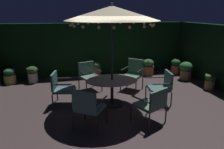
% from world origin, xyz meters
% --- Properties ---
extents(ground_plane, '(8.13, 6.62, 0.02)m').
position_xyz_m(ground_plane, '(0.00, 0.00, -0.01)').
color(ground_plane, '#433435').
extents(hedge_backdrop_rear, '(8.13, 0.30, 2.17)m').
position_xyz_m(hedge_backdrop_rear, '(0.00, 3.16, 1.08)').
color(hedge_backdrop_rear, black).
rests_on(hedge_backdrop_rear, ground_plane).
extents(patio_dining_table, '(1.49, 1.19, 0.74)m').
position_xyz_m(patio_dining_table, '(-0.15, -0.10, 0.57)').
color(patio_dining_table, '#32292C').
rests_on(patio_dining_table, ground_plane).
extents(patio_umbrella, '(2.51, 2.51, 2.82)m').
position_xyz_m(patio_umbrella, '(-0.15, -0.10, 2.56)').
color(patio_umbrella, '#2C2F33').
rests_on(patio_umbrella, ground_plane).
extents(patio_chair_north, '(0.70, 0.74, 0.94)m').
position_xyz_m(patio_chair_north, '(1.31, -0.31, 0.54)').
color(patio_chair_north, '#2A2B2B').
rests_on(patio_chair_north, ground_plane).
extents(patio_chair_northeast, '(0.85, 0.85, 1.03)m').
position_xyz_m(patio_chair_northeast, '(0.86, 0.98, 0.60)').
color(patio_chair_northeast, '#302F2F').
rests_on(patio_chair_northeast, ground_plane).
extents(patio_chair_east, '(0.78, 0.78, 0.94)m').
position_xyz_m(patio_chair_east, '(-0.65, 1.28, 0.55)').
color(patio_chair_east, '#2E2930').
rests_on(patio_chair_east, ground_plane).
extents(patio_chair_southeast, '(0.70, 0.72, 0.95)m').
position_xyz_m(patio_chair_southeast, '(-1.59, 0.19, 0.55)').
color(patio_chair_southeast, '#2B3034').
rests_on(patio_chair_southeast, ground_plane).
extents(patio_chair_south, '(0.85, 0.84, 0.97)m').
position_xyz_m(patio_chair_south, '(-0.99, -1.31, 0.57)').
color(patio_chair_south, '#312A2E').
rests_on(patio_chair_south, ground_plane).
extents(patio_chair_southwest, '(0.85, 0.83, 0.90)m').
position_xyz_m(patio_chair_southwest, '(0.52, -1.41, 0.52)').
color(patio_chair_southwest, '#302E31').
rests_on(patio_chair_southwest, ground_plane).
extents(potted_plant_back_left, '(0.54, 0.54, 0.71)m').
position_xyz_m(potted_plant_back_left, '(3.25, 1.54, 0.39)').
color(potted_plant_back_left, '#896849').
rests_on(potted_plant_back_left, ground_plane).
extents(potted_plant_back_center, '(0.44, 0.44, 0.64)m').
position_xyz_m(potted_plant_back_center, '(-0.20, 2.67, 0.32)').
color(potted_plant_back_center, olive).
rests_on(potted_plant_back_center, ground_plane).
extents(potted_plant_front_corner, '(0.40, 0.40, 0.65)m').
position_xyz_m(potted_plant_front_corner, '(3.23, 2.32, 0.34)').
color(potted_plant_front_corner, '#A75D3E').
rests_on(potted_plant_front_corner, ground_plane).
extents(potted_plant_left_far, '(0.36, 0.36, 0.55)m').
position_xyz_m(potted_plant_left_far, '(3.43, 0.31, 0.30)').
color(potted_plant_left_far, olive).
rests_on(potted_plant_left_far, ground_plane).
extents(potted_plant_right_far, '(0.42, 0.41, 0.63)m').
position_xyz_m(potted_plant_right_far, '(-2.63, 2.51, 0.35)').
color(potted_plant_right_far, beige).
rests_on(potted_plant_right_far, ground_plane).
extents(potted_plant_left_near, '(0.49, 0.49, 0.69)m').
position_xyz_m(potted_plant_left_near, '(2.03, 2.46, 0.34)').
color(potted_plant_left_near, '#AE5D3E').
rests_on(potted_plant_left_near, ground_plane).
extents(potted_plant_right_near, '(0.44, 0.44, 0.58)m').
position_xyz_m(potted_plant_right_near, '(-3.46, 2.57, 0.29)').
color(potted_plant_right_near, tan).
rests_on(potted_plant_right_near, ground_plane).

